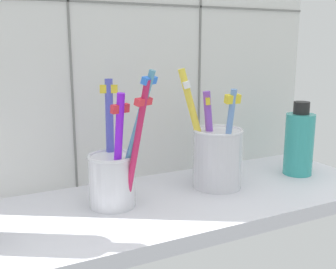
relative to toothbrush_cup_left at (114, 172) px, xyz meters
The scene contains 5 objects.
counter_slab 9.99cm from the toothbrush_cup_left, ahead, with size 64.00×22.00×2.00cm, color silver.
tile_wall_back 20.74cm from the toothbrush_cup_left, 52.95° to the left, with size 64.00×2.20×45.00cm.
toothbrush_cup_left is the anchor object (origin of this frame).
toothbrush_cup_right 16.25cm from the toothbrush_cup_left, ahead, with size 9.65×8.32×17.84cm.
soap_bottle 31.77cm from the toothbrush_cup_left, ahead, with size 4.66×4.66×12.08cm.
Camera 1 is at (-25.21, -48.09, 23.33)cm, focal length 44.07 mm.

